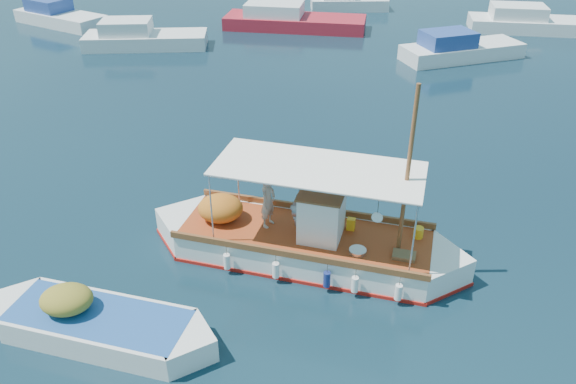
{
  "coord_description": "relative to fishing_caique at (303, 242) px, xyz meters",
  "views": [
    {
      "loc": [
        -0.39,
        -13.05,
        9.7
      ],
      "look_at": [
        -0.75,
        0.0,
        1.86
      ],
      "focal_mm": 35.0,
      "sensor_mm": 36.0,
      "label": 1
    }
  ],
  "objects": [
    {
      "name": "bg_boat_e",
      "position": [
        14.53,
        24.08,
        0.01
      ],
      "size": [
        8.47,
        3.6,
        1.8
      ],
      "rotation": [
        0.0,
        0.0,
        -0.12
      ],
      "color": "silver",
      "rests_on": "ground"
    },
    {
      "name": "bg_boat_n",
      "position": [
        -0.91,
        24.27,
        0.01
      ],
      "size": [
        9.33,
        4.03,
        1.8
      ],
      "rotation": [
        0.0,
        0.0,
        -0.14
      ],
      "color": "#A71B28",
      "rests_on": "ground"
    },
    {
      "name": "bg_boat_nw",
      "position": [
        -9.51,
        19.89,
        0.01
      ],
      "size": [
        7.19,
        3.0,
        1.8
      ],
      "rotation": [
        0.0,
        0.0,
        0.09
      ],
      "color": "silver",
      "rests_on": "ground"
    },
    {
      "name": "bg_boat_far_w",
      "position": [
        -16.4,
        24.93,
        0.01
      ],
      "size": [
        6.86,
        5.29,
        1.8
      ],
      "rotation": [
        0.0,
        0.0,
        -0.52
      ],
      "color": "silver",
      "rests_on": "ground"
    },
    {
      "name": "fishing_caique",
      "position": [
        0.0,
        0.0,
        0.0
      ],
      "size": [
        8.81,
        4.0,
        5.54
      ],
      "rotation": [
        0.0,
        0.0,
        -0.25
      ],
      "color": "white",
      "rests_on": "ground"
    },
    {
      "name": "bg_boat_ne",
      "position": [
        8.51,
        18.13,
        0.01
      ],
      "size": [
        7.1,
        4.38,
        1.8
      ],
      "rotation": [
        0.0,
        0.0,
        0.35
      ],
      "color": "silver",
      "rests_on": "ground"
    },
    {
      "name": "bg_boat_far_n",
      "position": [
        3.06,
        29.64,
        0.01
      ],
      "size": [
        5.63,
        2.31,
        1.8
      ],
      "rotation": [
        0.0,
        0.0,
        0.06
      ],
      "color": "silver",
      "rests_on": "ground"
    },
    {
      "name": "dinghy",
      "position": [
        -4.76,
        -3.16,
        -0.18
      ],
      "size": [
        5.74,
        2.63,
        1.44
      ],
      "rotation": [
        0.0,
        0.0,
        -0.24
      ],
      "color": "white",
      "rests_on": "ground"
    },
    {
      "name": "ground",
      "position": [
        0.33,
        0.43,
        -0.49
      ],
      "size": [
        160.0,
        160.0,
        0.0
      ],
      "primitive_type": "plane",
      "color": "black",
      "rests_on": "ground"
    }
  ]
}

